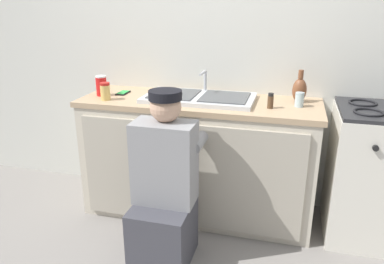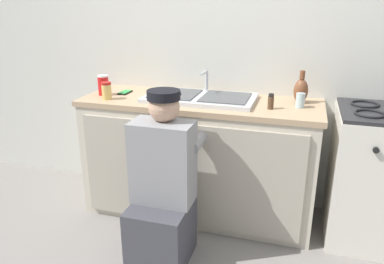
{
  "view_description": "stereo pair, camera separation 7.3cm",
  "coord_description": "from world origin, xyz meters",
  "px_view_note": "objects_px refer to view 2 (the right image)",
  "views": [
    {
      "loc": [
        0.65,
        -2.29,
        1.6
      ],
      "look_at": [
        0.0,
        0.1,
        0.73
      ],
      "focal_mm": 35.0,
      "sensor_mm": 36.0,
      "label": 1
    },
    {
      "loc": [
        0.72,
        -2.27,
        1.6
      ],
      "look_at": [
        0.0,
        0.1,
        0.73
      ],
      "focal_mm": 35.0,
      "sensor_mm": 36.0,
      "label": 2
    }
  ],
  "objects_px": {
    "stove_range": "(379,177)",
    "spice_bottle_pepper": "(271,102)",
    "cell_phone": "(125,92)",
    "plumber_person": "(163,193)",
    "condiment_jar": "(107,91)",
    "sink_double_basin": "(200,97)",
    "water_glass": "(300,100)",
    "soda_cup_red": "(103,85)",
    "vase_decorative": "(301,90)"
  },
  "relations": [
    {
      "from": "water_glass",
      "to": "condiment_jar",
      "type": "height_order",
      "value": "condiment_jar"
    },
    {
      "from": "stove_range",
      "to": "spice_bottle_pepper",
      "type": "xyz_separation_m",
      "value": [
        -0.75,
        -0.1,
        0.49
      ]
    },
    {
      "from": "stove_range",
      "to": "plumber_person",
      "type": "relative_size",
      "value": 0.86
    },
    {
      "from": "sink_double_basin",
      "to": "plumber_person",
      "type": "relative_size",
      "value": 0.72
    },
    {
      "from": "plumber_person",
      "to": "spice_bottle_pepper",
      "type": "bearing_deg",
      "value": 42.05
    },
    {
      "from": "stove_range",
      "to": "spice_bottle_pepper",
      "type": "bearing_deg",
      "value": -172.75
    },
    {
      "from": "soda_cup_red",
      "to": "vase_decorative",
      "type": "height_order",
      "value": "vase_decorative"
    },
    {
      "from": "sink_double_basin",
      "to": "plumber_person",
      "type": "bearing_deg",
      "value": -95.95
    },
    {
      "from": "stove_range",
      "to": "sink_double_basin",
      "type": "bearing_deg",
      "value": 179.9
    },
    {
      "from": "stove_range",
      "to": "plumber_person",
      "type": "height_order",
      "value": "plumber_person"
    },
    {
      "from": "soda_cup_red",
      "to": "cell_phone",
      "type": "bearing_deg",
      "value": 37.05
    },
    {
      "from": "vase_decorative",
      "to": "cell_phone",
      "type": "bearing_deg",
      "value": -175.98
    },
    {
      "from": "water_glass",
      "to": "soda_cup_red",
      "type": "relative_size",
      "value": 0.66
    },
    {
      "from": "vase_decorative",
      "to": "spice_bottle_pepper",
      "type": "bearing_deg",
      "value": -129.21
    },
    {
      "from": "water_glass",
      "to": "soda_cup_red",
      "type": "distance_m",
      "value": 1.46
    },
    {
      "from": "stove_range",
      "to": "soda_cup_red",
      "type": "distance_m",
      "value": 2.09
    },
    {
      "from": "plumber_person",
      "to": "soda_cup_red",
      "type": "xyz_separation_m",
      "value": [
        -0.69,
        0.56,
        0.53
      ]
    },
    {
      "from": "plumber_person",
      "to": "water_glass",
      "type": "xyz_separation_m",
      "value": [
        0.77,
        0.62,
        0.5
      ]
    },
    {
      "from": "stove_range",
      "to": "vase_decorative",
      "type": "height_order",
      "value": "vase_decorative"
    },
    {
      "from": "water_glass",
      "to": "vase_decorative",
      "type": "bearing_deg",
      "value": 91.48
    },
    {
      "from": "spice_bottle_pepper",
      "to": "condiment_jar",
      "type": "distance_m",
      "value": 1.18
    },
    {
      "from": "plumber_person",
      "to": "cell_phone",
      "type": "xyz_separation_m",
      "value": [
        -0.56,
        0.66,
        0.46
      ]
    },
    {
      "from": "plumber_person",
      "to": "condiment_jar",
      "type": "xyz_separation_m",
      "value": [
        -0.6,
        0.44,
        0.52
      ]
    },
    {
      "from": "vase_decorative",
      "to": "condiment_jar",
      "type": "xyz_separation_m",
      "value": [
        -1.37,
        -0.31,
        -0.03
      ]
    },
    {
      "from": "spice_bottle_pepper",
      "to": "vase_decorative",
      "type": "bearing_deg",
      "value": 50.79
    },
    {
      "from": "spice_bottle_pepper",
      "to": "condiment_jar",
      "type": "xyz_separation_m",
      "value": [
        -1.18,
        -0.08,
        0.01
      ]
    },
    {
      "from": "spice_bottle_pepper",
      "to": "condiment_jar",
      "type": "height_order",
      "value": "condiment_jar"
    },
    {
      "from": "water_glass",
      "to": "sink_double_basin",
      "type": "bearing_deg",
      "value": 179.55
    },
    {
      "from": "plumber_person",
      "to": "vase_decorative",
      "type": "distance_m",
      "value": 1.21
    },
    {
      "from": "stove_range",
      "to": "soda_cup_red",
      "type": "xyz_separation_m",
      "value": [
        -2.03,
        -0.06,
        0.52
      ]
    },
    {
      "from": "stove_range",
      "to": "water_glass",
      "type": "bearing_deg",
      "value": -179.65
    },
    {
      "from": "vase_decorative",
      "to": "spice_bottle_pepper",
      "type": "xyz_separation_m",
      "value": [
        -0.18,
        -0.23,
        -0.04
      ]
    },
    {
      "from": "stove_range",
      "to": "plumber_person",
      "type": "distance_m",
      "value": 1.47
    },
    {
      "from": "water_glass",
      "to": "cell_phone",
      "type": "height_order",
      "value": "water_glass"
    },
    {
      "from": "stove_range",
      "to": "cell_phone",
      "type": "relative_size",
      "value": 6.76
    },
    {
      "from": "sink_double_basin",
      "to": "soda_cup_red",
      "type": "xyz_separation_m",
      "value": [
        -0.75,
        -0.06,
        0.06
      ]
    },
    {
      "from": "stove_range",
      "to": "spice_bottle_pepper",
      "type": "height_order",
      "value": "spice_bottle_pepper"
    },
    {
      "from": "sink_double_basin",
      "to": "water_glass",
      "type": "relative_size",
      "value": 8.0
    },
    {
      "from": "water_glass",
      "to": "plumber_person",
      "type": "bearing_deg",
      "value": -141.28
    },
    {
      "from": "sink_double_basin",
      "to": "stove_range",
      "type": "xyz_separation_m",
      "value": [
        1.27,
        -0.0,
        -0.46
      ]
    },
    {
      "from": "stove_range",
      "to": "cell_phone",
      "type": "xyz_separation_m",
      "value": [
        -1.9,
        0.04,
        0.45
      ]
    },
    {
      "from": "sink_double_basin",
      "to": "vase_decorative",
      "type": "distance_m",
      "value": 0.72
    },
    {
      "from": "soda_cup_red",
      "to": "condiment_jar",
      "type": "distance_m",
      "value": 0.15
    },
    {
      "from": "stove_range",
      "to": "cell_phone",
      "type": "distance_m",
      "value": 1.95
    },
    {
      "from": "sink_double_basin",
      "to": "stove_range",
      "type": "height_order",
      "value": "sink_double_basin"
    },
    {
      "from": "cell_phone",
      "to": "plumber_person",
      "type": "bearing_deg",
      "value": -49.69
    },
    {
      "from": "vase_decorative",
      "to": "condiment_jar",
      "type": "bearing_deg",
      "value": -167.28
    },
    {
      "from": "stove_range",
      "to": "spice_bottle_pepper",
      "type": "relative_size",
      "value": 9.02
    },
    {
      "from": "vase_decorative",
      "to": "spice_bottle_pepper",
      "type": "height_order",
      "value": "vase_decorative"
    },
    {
      "from": "soda_cup_red",
      "to": "plumber_person",
      "type": "bearing_deg",
      "value": -39.19
    }
  ]
}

